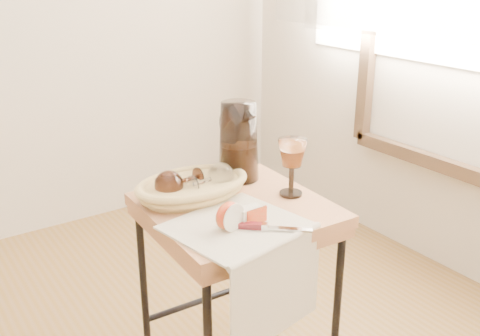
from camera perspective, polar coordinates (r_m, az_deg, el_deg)
side_table at (r=1.77m, az=-0.38°, el=-13.22°), size 0.53×0.53×0.64m
tea_towel at (r=1.48m, az=-0.37°, el=-6.06°), size 0.38×0.35×0.01m
bread_basket at (r=1.65m, az=-4.94°, el=-2.18°), size 0.32×0.22×0.06m
goblet_lying_a at (r=1.64m, az=-6.07°, el=-1.36°), size 0.15×0.10×0.09m
goblet_lying_b at (r=1.65m, az=-3.23°, el=-1.20°), size 0.14×0.10×0.08m
pitcher at (r=1.76m, az=-0.16°, el=2.79°), size 0.19×0.27×0.30m
wine_goblet at (r=1.65m, az=5.40°, el=0.08°), size 0.11×0.11×0.18m
apple_half at (r=1.45m, az=-1.27°, el=-4.94°), size 0.09×0.06×0.08m
apple_wedge at (r=1.48m, az=1.01°, el=-4.88°), size 0.07×0.04×0.04m
table_knife at (r=1.45m, az=2.89°, el=-6.09°), size 0.17×0.16×0.02m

